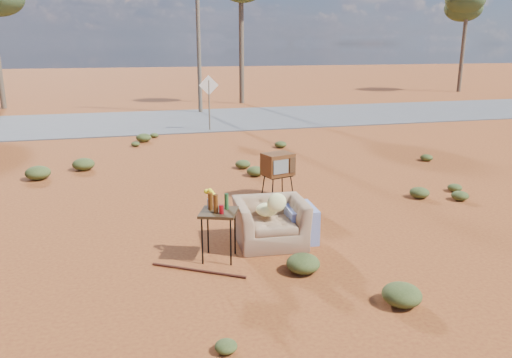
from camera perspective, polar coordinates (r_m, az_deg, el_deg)
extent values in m
plane|color=#934E1D|center=(8.58, -1.16, -7.96)|extent=(140.00, 140.00, 0.00)
cube|color=#565659|center=(22.98, -10.32, 6.56)|extent=(140.00, 7.00, 0.04)
imported|color=#926E50|center=(8.60, 1.69, -4.15)|extent=(1.25, 0.86, 1.05)
ellipsoid|color=#F0EC92|center=(8.61, 1.25, -3.52)|extent=(0.38, 0.38, 0.22)
ellipsoid|color=#F0EC92|center=(8.34, 2.38, -2.71)|extent=(0.33, 0.17, 0.33)
cube|color=#203995|center=(8.91, 5.03, -5.00)|extent=(0.56, 0.81, 0.61)
cube|color=black|center=(11.22, 2.49, 0.41)|extent=(0.66, 0.57, 0.03)
cylinder|color=black|center=(10.99, 1.91, -1.29)|extent=(0.03, 0.03, 0.51)
cylinder|color=black|center=(11.27, 4.14, -0.90)|extent=(0.03, 0.03, 0.51)
cylinder|color=black|center=(11.32, 0.82, -0.79)|extent=(0.03, 0.03, 0.51)
cylinder|color=black|center=(11.59, 3.01, -0.43)|extent=(0.03, 0.03, 0.51)
cube|color=brown|center=(11.16, 2.51, 1.71)|extent=(0.74, 0.64, 0.49)
cube|color=slate|center=(10.90, 2.86, 1.38)|extent=(0.37, 0.12, 0.31)
cube|color=#472D19|center=(11.07, 4.19, 1.58)|extent=(0.14, 0.06, 0.35)
cube|color=#332312|center=(7.94, -4.31, -3.83)|extent=(0.73, 0.73, 0.05)
cylinder|color=black|center=(7.91, -6.17, -7.01)|extent=(0.03, 0.03, 0.79)
cylinder|color=black|center=(7.83, -2.91, -7.17)|extent=(0.03, 0.03, 0.79)
cylinder|color=black|center=(8.32, -5.52, -5.84)|extent=(0.03, 0.03, 0.79)
cylinder|color=black|center=(8.25, -2.42, -5.98)|extent=(0.03, 0.03, 0.79)
cylinder|color=#542B0E|center=(7.96, -5.22, -2.51)|extent=(0.08, 0.08, 0.29)
cylinder|color=#542B0E|center=(7.80, -4.62, -2.78)|extent=(0.07, 0.07, 0.32)
cylinder|color=#224F23|center=(7.97, -3.39, -2.52)|extent=(0.07, 0.07, 0.27)
cylinder|color=#AD0D19|center=(7.79, -3.98, -3.45)|extent=(0.07, 0.07, 0.15)
cylinder|color=silver|center=(8.09, -5.29, -2.71)|extent=(0.09, 0.09, 0.16)
ellipsoid|color=yellow|center=(8.04, -5.32, -1.57)|extent=(0.18, 0.18, 0.14)
cylinder|color=#491D13|center=(7.81, -6.62, -10.33)|extent=(1.33, 0.88, 0.04)
cylinder|color=brown|center=(20.09, -5.37, 8.34)|extent=(0.06, 0.06, 2.00)
cube|color=silver|center=(20.01, -5.43, 10.62)|extent=(0.78, 0.04, 0.78)
cylinder|color=brown|center=(29.48, -1.68, 15.43)|extent=(0.28, 0.28, 7.00)
cylinder|color=brown|center=(39.66, 22.60, 13.89)|extent=(0.28, 0.28, 6.50)
ellipsoid|color=#3D542B|center=(39.75, 23.01, 17.84)|extent=(3.20, 3.20, 2.20)
cylinder|color=brown|center=(25.46, -6.62, 16.51)|extent=(0.20, 0.20, 8.00)
ellipsoid|color=#475324|center=(11.87, 18.17, -1.49)|extent=(0.44, 0.44, 0.24)
ellipsoid|color=#475324|center=(14.56, -19.12, 1.61)|extent=(0.60, 0.60, 0.33)
ellipsoid|color=#475324|center=(15.70, 18.91, 2.33)|extent=(0.36, 0.36, 0.20)
ellipsoid|color=#475324|center=(16.79, 2.83, 3.96)|extent=(0.40, 0.40, 0.22)
ellipsoid|color=#475324|center=(17.47, -13.61, 3.91)|extent=(0.30, 0.30, 0.17)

